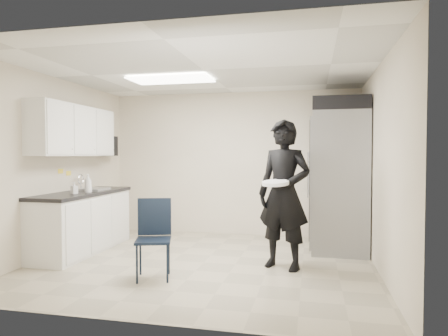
% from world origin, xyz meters
% --- Properties ---
extents(floor, '(4.50, 4.50, 0.00)m').
position_xyz_m(floor, '(0.00, 0.00, 0.00)').
color(floor, tan).
rests_on(floor, ground).
extents(ceiling, '(4.50, 4.50, 0.00)m').
position_xyz_m(ceiling, '(0.00, 0.00, 2.60)').
color(ceiling, white).
rests_on(ceiling, back_wall).
extents(back_wall, '(4.50, 0.00, 4.50)m').
position_xyz_m(back_wall, '(0.00, 2.00, 1.30)').
color(back_wall, beige).
rests_on(back_wall, floor).
extents(left_wall, '(0.00, 4.00, 4.00)m').
position_xyz_m(left_wall, '(-2.25, 0.00, 1.30)').
color(left_wall, beige).
rests_on(left_wall, floor).
extents(right_wall, '(0.00, 4.00, 4.00)m').
position_xyz_m(right_wall, '(2.25, 0.00, 1.30)').
color(right_wall, beige).
rests_on(right_wall, floor).
extents(ceiling_panel, '(1.20, 0.60, 0.02)m').
position_xyz_m(ceiling_panel, '(-0.60, 0.40, 2.57)').
color(ceiling_panel, white).
rests_on(ceiling_panel, ceiling).
extents(lower_counter, '(0.60, 1.90, 0.86)m').
position_xyz_m(lower_counter, '(-1.95, 0.20, 0.43)').
color(lower_counter, silver).
rests_on(lower_counter, floor).
extents(countertop, '(0.64, 1.95, 0.05)m').
position_xyz_m(countertop, '(-1.95, 0.20, 0.89)').
color(countertop, black).
rests_on(countertop, lower_counter).
extents(sink, '(0.42, 0.40, 0.14)m').
position_xyz_m(sink, '(-1.93, 0.45, 0.87)').
color(sink, gray).
rests_on(sink, countertop).
extents(faucet, '(0.02, 0.02, 0.24)m').
position_xyz_m(faucet, '(-2.13, 0.45, 1.02)').
color(faucet, silver).
rests_on(faucet, countertop).
extents(upper_cabinets, '(0.35, 1.80, 0.75)m').
position_xyz_m(upper_cabinets, '(-2.08, 0.20, 1.83)').
color(upper_cabinets, silver).
rests_on(upper_cabinets, left_wall).
extents(towel_dispenser, '(0.22, 0.30, 0.35)m').
position_xyz_m(towel_dispenser, '(-2.14, 1.35, 1.62)').
color(towel_dispenser, black).
rests_on(towel_dispenser, left_wall).
extents(notice_sticker_left, '(0.00, 0.12, 0.07)m').
position_xyz_m(notice_sticker_left, '(-2.24, 0.10, 1.22)').
color(notice_sticker_left, yellow).
rests_on(notice_sticker_left, left_wall).
extents(notice_sticker_right, '(0.00, 0.12, 0.07)m').
position_xyz_m(notice_sticker_right, '(-2.24, 0.30, 1.18)').
color(notice_sticker_right, yellow).
rests_on(notice_sticker_right, left_wall).
extents(commercial_fridge, '(0.80, 1.35, 2.10)m').
position_xyz_m(commercial_fridge, '(1.83, 1.27, 1.05)').
color(commercial_fridge, gray).
rests_on(commercial_fridge, floor).
extents(fridge_compressor, '(0.80, 1.35, 0.20)m').
position_xyz_m(fridge_compressor, '(1.83, 1.27, 2.20)').
color(fridge_compressor, black).
rests_on(fridge_compressor, commercial_fridge).
extents(folding_chair, '(0.51, 0.51, 0.91)m').
position_xyz_m(folding_chair, '(-0.39, -0.81, 0.46)').
color(folding_chair, black).
rests_on(folding_chair, floor).
extents(man_tuxedo, '(0.82, 0.69, 1.92)m').
position_xyz_m(man_tuxedo, '(1.08, -0.04, 0.96)').
color(man_tuxedo, black).
rests_on(man_tuxedo, floor).
extents(bucket_lid, '(0.43, 0.43, 0.04)m').
position_xyz_m(bucket_lid, '(0.99, -0.27, 1.12)').
color(bucket_lid, silver).
rests_on(bucket_lid, man_tuxedo).
extents(soap_bottle_a, '(0.11, 0.11, 0.27)m').
position_xyz_m(soap_bottle_a, '(-1.73, 0.00, 1.05)').
color(soap_bottle_a, white).
rests_on(soap_bottle_a, countertop).
extents(soap_bottle_b, '(0.10, 0.10, 0.17)m').
position_xyz_m(soap_bottle_b, '(-1.88, -0.11, 0.99)').
color(soap_bottle_b, silver).
rests_on(soap_bottle_b, countertop).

